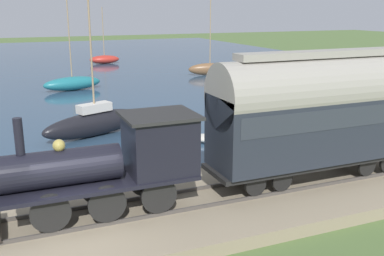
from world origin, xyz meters
name	(u,v)px	position (x,y,z in m)	size (l,w,h in m)	color
ground_plane	(83,241)	(0.00, 0.00, 0.00)	(200.00, 200.00, 0.00)	#516B38
harbor_water	(20,67)	(43.80, 0.00, 0.00)	(80.00, 80.00, 0.01)	#2D4760
rail_embankment	(79,226)	(0.57, 0.00, 0.21)	(5.86, 56.00, 0.54)	gray
steam_locomotive	(118,158)	(0.57, -1.30, 2.23)	(2.02, 6.39, 3.21)	black
passenger_coach	(318,109)	(0.57, -8.68, 3.14)	(2.28, 8.34, 4.69)	black
sailboat_red	(104,59)	(43.09, -9.78, 0.55)	(1.68, 3.69, 6.74)	#B72D23
sailboat_black	(95,122)	(11.21, -2.55, 0.73)	(3.35, 6.10, 7.13)	black
sailboat_brown	(210,68)	(29.24, -17.67, 0.69)	(1.95, 4.55, 9.45)	brown
sailboat_teal	(72,83)	(25.73, -3.43, 0.61)	(2.45, 5.06, 8.38)	#1E707A
rowboat_off_pier	(142,158)	(6.12, -3.64, 0.18)	(1.44, 2.38, 0.33)	silver
rowboat_near_shore	(210,139)	(7.66, -7.71, 0.21)	(2.38, 2.50, 0.40)	beige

